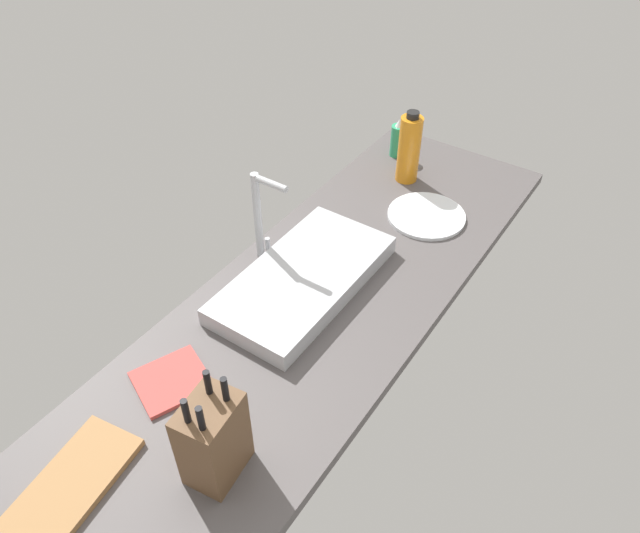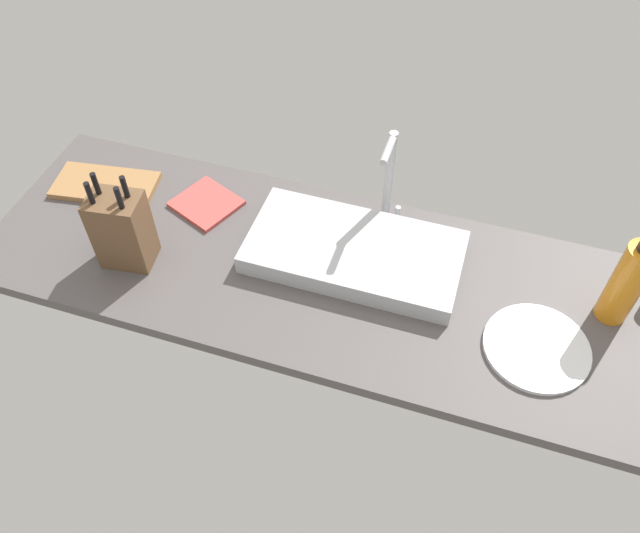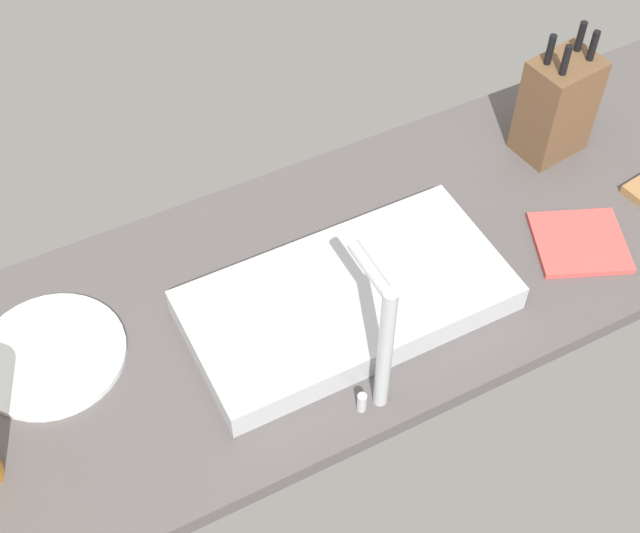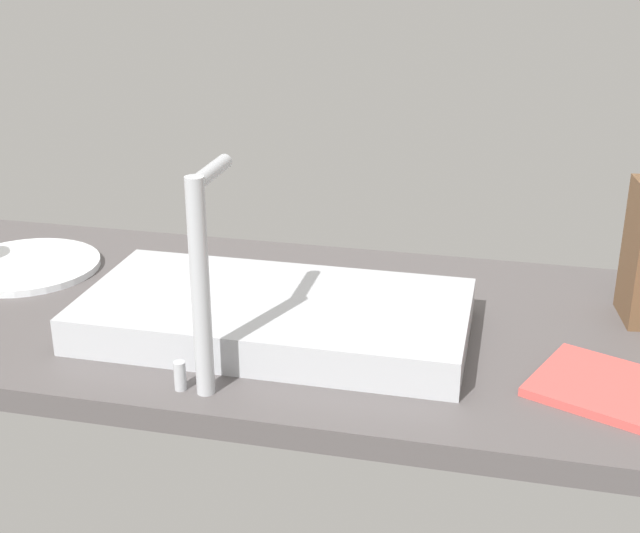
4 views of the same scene
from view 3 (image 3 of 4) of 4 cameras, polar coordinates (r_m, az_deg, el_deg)
countertop_slab at (r=162.77cm, az=1.04°, el=-1.29°), size 196.17×61.75×3.50cm
sink_basin at (r=155.24cm, az=1.75°, el=-2.17°), size 56.57×28.57×5.55cm
faucet at (r=133.85cm, az=3.98°, el=-4.65°), size 5.50×12.21×29.03cm
knife_block at (r=184.47cm, az=15.08°, el=10.01°), size 14.56×11.62×27.92cm
dinner_plate at (r=157.92cm, az=-16.97°, el=-5.48°), size 25.56×25.56×1.20cm
dish_towel at (r=173.53cm, az=16.43°, el=1.50°), size 21.62×20.99×1.20cm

